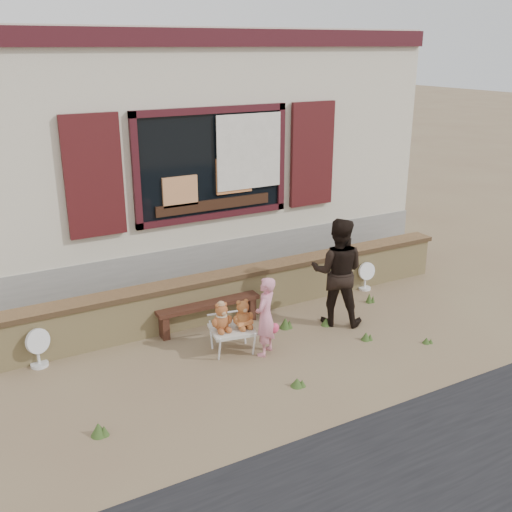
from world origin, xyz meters
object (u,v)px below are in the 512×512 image
child (265,316)px  teddy_bear_right (242,313)px  bench (207,308)px  adult (338,272)px  folding_chair (232,331)px  teddy_bear_left (221,316)px

child → teddy_bear_right: bearing=-85.5°
teddy_bear_right → bench: bearing=108.0°
child → adult: adult is taller
folding_chair → teddy_bear_right: 0.26m
teddy_bear_left → bench: bearing=88.9°
bench → adult: size_ratio=0.98×
teddy_bear_right → adult: 1.57m
child → adult: size_ratio=0.68×
folding_chair → child: 0.48m
adult → teddy_bear_left: bearing=40.2°
folding_chair → teddy_bear_left: bearing=180.0°
teddy_bear_left → teddy_bear_right: bearing=-0.0°
folding_chair → adult: size_ratio=0.40×
bench → adult: (1.66, -0.76, 0.49)m
folding_chair → adult: adult is taller
adult → bench: bearing=14.4°
bench → folding_chair: bench is taller
teddy_bear_left → child: child is taller
bench → folding_chair: 0.82m
bench → teddy_bear_left: 0.85m
bench → child: 1.15m
adult → folding_chair: bearing=41.2°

